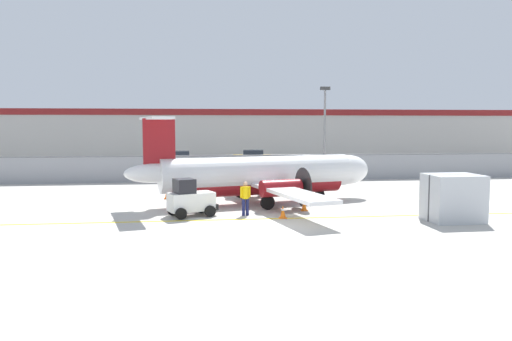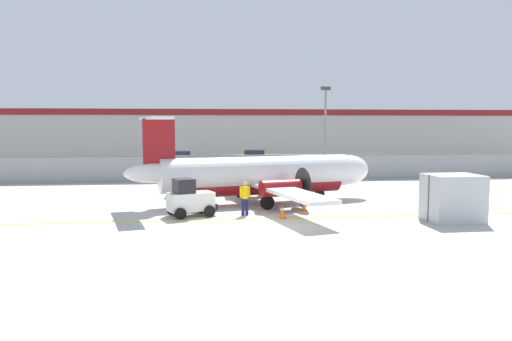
% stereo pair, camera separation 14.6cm
% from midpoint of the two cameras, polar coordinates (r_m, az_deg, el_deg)
% --- Properties ---
extents(ground_plane, '(140.00, 140.00, 0.01)m').
position_cam_midpoint_polar(ground_plane, '(24.01, -0.36, -5.58)').
color(ground_plane, '#BCB7AD').
extents(perimeter_fence, '(98.00, 0.10, 2.10)m').
position_cam_midpoint_polar(perimeter_fence, '(39.67, -2.90, 0.37)').
color(perimeter_fence, gray).
rests_on(perimeter_fence, ground).
extents(parking_lot_strip, '(98.00, 17.00, 0.12)m').
position_cam_midpoint_polar(parking_lot_strip, '(51.20, -3.74, 0.30)').
color(parking_lot_strip, '#38383A').
rests_on(parking_lot_strip, ground).
extents(background_building, '(91.00, 8.10, 6.50)m').
position_cam_midpoint_polar(background_building, '(69.48, -4.54, 4.26)').
color(background_building, beige).
rests_on(background_building, ground).
extents(commuter_airplane, '(14.64, 15.93, 4.92)m').
position_cam_midpoint_polar(commuter_airplane, '(28.70, 0.87, -0.56)').
color(commuter_airplane, white).
rests_on(commuter_airplane, ground).
extents(baggage_tug, '(2.57, 2.03, 1.88)m').
position_cam_midpoint_polar(baggage_tug, '(24.86, -7.41, -3.26)').
color(baggage_tug, silver).
rests_on(baggage_tug, ground).
extents(ground_crew_worker, '(0.55, 0.40, 1.70)m').
position_cam_midpoint_polar(ground_crew_worker, '(24.84, -1.11, -2.99)').
color(ground_crew_worker, '#191E4C').
rests_on(ground_crew_worker, ground).
extents(cargo_container, '(2.44, 2.04, 2.20)m').
position_cam_midpoint_polar(cargo_container, '(25.14, 21.72, -2.93)').
color(cargo_container, '#B7BCC1').
rests_on(cargo_container, ground).
extents(traffic_cone_near_left, '(0.36, 0.36, 0.64)m').
position_cam_midpoint_polar(traffic_cone_near_left, '(28.93, -9.07, -3.15)').
color(traffic_cone_near_left, orange).
rests_on(traffic_cone_near_left, ground).
extents(traffic_cone_near_right, '(0.36, 0.36, 0.64)m').
position_cam_midpoint_polar(traffic_cone_near_right, '(24.24, 3.20, -4.74)').
color(traffic_cone_near_right, orange).
rests_on(traffic_cone_near_right, ground).
extents(traffic_cone_far_left, '(0.36, 0.36, 0.64)m').
position_cam_midpoint_polar(traffic_cone_far_left, '(30.94, -9.99, -2.62)').
color(traffic_cone_far_left, orange).
rests_on(traffic_cone_far_left, ground).
extents(traffic_cone_far_right, '(0.36, 0.36, 0.64)m').
position_cam_midpoint_polar(traffic_cone_far_right, '(26.39, 5.66, -3.93)').
color(traffic_cone_far_right, orange).
rests_on(traffic_cone_far_right, ground).
extents(parked_car_0, '(4.33, 2.28, 1.58)m').
position_cam_midpoint_polar(parked_car_0, '(46.19, -20.05, 0.47)').
color(parked_car_0, '#19662D').
rests_on(parked_car_0, parking_lot_strip).
extents(parked_car_1, '(4.28, 2.16, 1.58)m').
position_cam_midpoint_polar(parked_car_1, '(53.64, -8.51, 1.37)').
color(parked_car_1, silver).
rests_on(parked_car_1, parking_lot_strip).
extents(parked_car_2, '(4.39, 2.43, 1.58)m').
position_cam_midpoint_polar(parked_car_2, '(55.20, -0.21, 1.54)').
color(parked_car_2, '#B28C19').
rests_on(parked_car_2, parking_lot_strip).
extents(parked_car_3, '(4.39, 2.43, 1.58)m').
position_cam_midpoint_polar(parked_car_3, '(47.61, 13.49, 0.79)').
color(parked_car_3, black).
rests_on(parked_car_3, parking_lot_strip).
extents(apron_light_pole, '(0.70, 0.30, 7.27)m').
position_cam_midpoint_polar(apron_light_pole, '(37.20, 8.03, 4.90)').
color(apron_light_pole, slate).
rests_on(apron_light_pole, ground).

